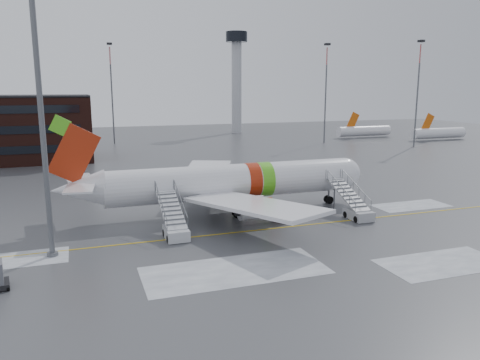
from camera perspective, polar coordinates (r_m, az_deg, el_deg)
name	(u,v)px	position (r m, az deg, el deg)	size (l,w,h in m)	color
ground	(260,227)	(47.04, 2.43, -5.71)	(260.00, 260.00, 0.00)	#494C4F
airliner	(226,182)	(51.51, -1.73, -0.29)	(35.03, 32.97, 11.18)	white
airstair_fwd	(355,208)	(51.46, 13.80, -3.32)	(2.05, 7.70, 3.48)	#A1A3A8
airstair_aft	(174,225)	(44.22, -8.02, -5.49)	(2.05, 7.70, 3.48)	silver
pushback_tug	(285,213)	(49.34, 5.49, -4.07)	(3.24, 2.92, 1.64)	black
light_mast_near	(39,83)	(39.88, -23.35, 10.81)	(1.20, 1.20, 27.25)	#595B60
control_tower	(237,70)	(144.64, -0.42, 13.21)	(6.40, 6.40, 30.00)	#B2B5BA
light_mast_far_ne	(326,87)	(119.25, 10.43, 11.09)	(1.20, 1.20, 24.25)	#595B60
light_mast_far_n	(112,87)	(120.11, -15.39, 10.88)	(1.20, 1.20, 24.25)	#595B60
light_mast_far_e	(418,87)	(116.81, 20.87, 10.56)	(1.20, 1.20, 24.25)	#595B60
distant_aircraft	(387,139)	(132.86, 17.53, 4.77)	(35.00, 18.00, 8.00)	#D8590C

